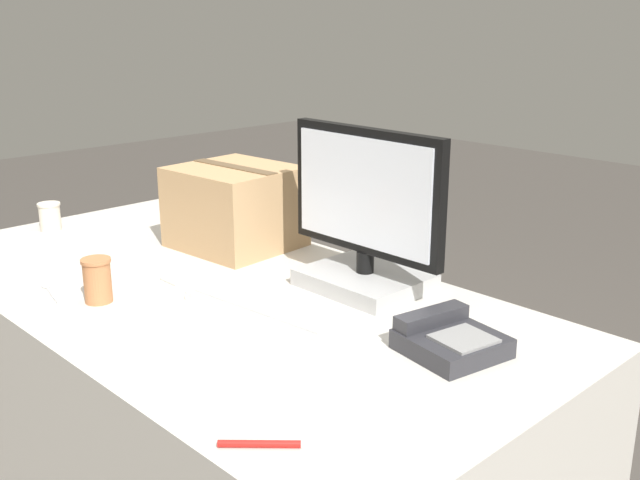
# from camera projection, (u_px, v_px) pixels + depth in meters

# --- Properties ---
(office_desk) EXTENTS (1.80, 0.90, 0.74)m
(office_desk) POSITION_uv_depth(u_px,v_px,m) (219.00, 419.00, 1.98)
(office_desk) COLOR beige
(office_desk) RESTS_ON ground_plane
(monitor) EXTENTS (0.46, 0.24, 0.40)m
(monitor) POSITION_uv_depth(u_px,v_px,m) (365.00, 227.00, 1.83)
(monitor) COLOR #B7B7B7
(monitor) RESTS_ON office_desk
(keyboard) EXTENTS (0.44, 0.19, 0.03)m
(keyboard) POSITION_uv_depth(u_px,v_px,m) (271.00, 307.00, 1.71)
(keyboard) COLOR silver
(keyboard) RESTS_ON office_desk
(desk_phone) EXTENTS (0.21, 0.21, 0.07)m
(desk_phone) POSITION_uv_depth(u_px,v_px,m) (449.00, 340.00, 1.52)
(desk_phone) COLOR #2D2D33
(desk_phone) RESTS_ON office_desk
(paper_cup_left) EXTENTS (0.07, 0.07, 0.09)m
(paper_cup_left) POSITION_uv_depth(u_px,v_px,m) (50.00, 217.00, 2.35)
(paper_cup_left) COLOR beige
(paper_cup_left) RESTS_ON office_desk
(paper_cup_right) EXTENTS (0.07, 0.07, 0.11)m
(paper_cup_right) POSITION_uv_depth(u_px,v_px,m) (97.00, 280.00, 1.77)
(paper_cup_right) COLOR #BC7547
(paper_cup_right) RESTS_ON office_desk
(spoon) EXTENTS (0.16, 0.05, 0.00)m
(spoon) POSITION_uv_depth(u_px,v_px,m) (50.00, 291.00, 1.85)
(spoon) COLOR silver
(spoon) RESTS_ON office_desk
(cardboard_box) EXTENTS (0.34, 0.33, 0.24)m
(cardboard_box) POSITION_uv_depth(u_px,v_px,m) (235.00, 207.00, 2.18)
(cardboard_box) COLOR tan
(cardboard_box) RESTS_ON office_desk
(pen_marker) EXTENTS (0.10, 0.10, 0.01)m
(pen_marker) POSITION_uv_depth(u_px,v_px,m) (259.00, 444.00, 1.19)
(pen_marker) COLOR red
(pen_marker) RESTS_ON office_desk
(sticky_note_pad) EXTENTS (0.07, 0.07, 0.01)m
(sticky_note_pad) POSITION_uv_depth(u_px,v_px,m) (180.00, 279.00, 1.93)
(sticky_note_pad) COLOR silver
(sticky_note_pad) RESTS_ON office_desk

